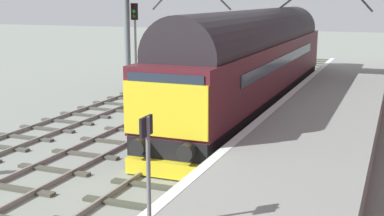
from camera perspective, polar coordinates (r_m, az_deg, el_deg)
name	(u,v)px	position (r m, az deg, el deg)	size (l,w,h in m)	color
ground_plane	(198,153)	(17.76, 0.69, -4.95)	(140.00, 140.00, 0.00)	gray
track_main	(198,151)	(17.74, 0.69, -4.78)	(2.50, 60.00, 0.15)	gray
track_adjacent_west	(111,141)	(19.18, -8.86, -3.64)	(2.50, 60.00, 0.15)	gray
track_adjacent_far_west	(36,133)	(21.04, -16.73, -2.62)	(2.50, 60.00, 0.15)	gray
station_platform	(305,150)	(16.72, 12.32, -4.52)	(4.00, 44.00, 1.01)	gray
diesel_locomotive	(255,58)	(23.97, 6.90, 5.45)	(2.74, 20.07, 4.68)	black
signal_post_far	(135,33)	(31.92, -6.26, 8.19)	(0.44, 0.22, 4.88)	gray
platform_number_sign	(148,155)	(9.41, -4.90, -5.19)	(0.10, 0.44, 2.10)	slate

